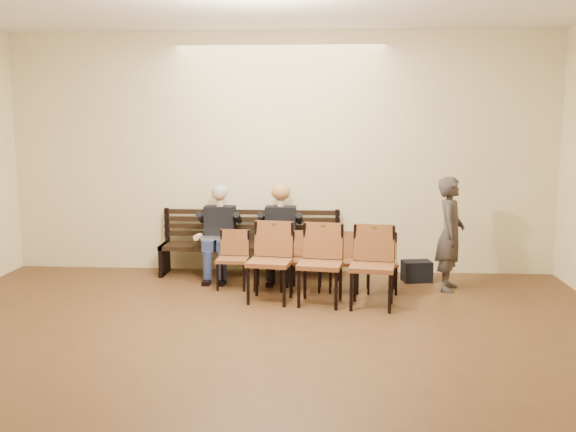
{
  "coord_description": "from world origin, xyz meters",
  "views": [
    {
      "loc": [
        0.75,
        -4.39,
        2.25
      ],
      "look_at": [
        0.18,
        4.05,
        0.97
      ],
      "focal_mm": 40.0,
      "sensor_mm": 36.0,
      "label": 1
    }
  ],
  "objects_px": {
    "water_bottle": "(287,242)",
    "passerby": "(450,225)",
    "bench": "(250,260)",
    "seated_woman": "(280,235)",
    "bag": "(417,271)",
    "chair_row_back": "(320,265)",
    "seated_man": "(219,233)",
    "chair_row_front": "(307,261)",
    "laptop": "(215,239)"
  },
  "relations": [
    {
      "from": "bench",
      "to": "water_bottle",
      "type": "height_order",
      "value": "water_bottle"
    },
    {
      "from": "passerby",
      "to": "bench",
      "type": "bearing_deg",
      "value": 92.93
    },
    {
      "from": "bench",
      "to": "bag",
      "type": "relative_size",
      "value": 6.63
    },
    {
      "from": "laptop",
      "to": "passerby",
      "type": "xyz_separation_m",
      "value": [
        3.2,
        -0.34,
        0.29
      ]
    },
    {
      "from": "bench",
      "to": "chair_row_back",
      "type": "relative_size",
      "value": 1.46
    },
    {
      "from": "bench",
      "to": "water_bottle",
      "type": "relative_size",
      "value": 11.93
    },
    {
      "from": "seated_man",
      "to": "water_bottle",
      "type": "xyz_separation_m",
      "value": [
        1.0,
        -0.21,
        -0.08
      ]
    },
    {
      "from": "seated_man",
      "to": "seated_woman",
      "type": "height_order",
      "value": "seated_man"
    },
    {
      "from": "seated_woman",
      "to": "laptop",
      "type": "bearing_deg",
      "value": -171.43
    },
    {
      "from": "laptop",
      "to": "chair_row_front",
      "type": "xyz_separation_m",
      "value": [
        1.31,
        -0.49,
        -0.19
      ]
    },
    {
      "from": "seated_man",
      "to": "passerby",
      "type": "relative_size",
      "value": 0.74
    },
    {
      "from": "seated_woman",
      "to": "bench",
      "type": "bearing_deg",
      "value": 165.13
    },
    {
      "from": "laptop",
      "to": "chair_row_back",
      "type": "xyz_separation_m",
      "value": [
        1.51,
        -1.15,
        -0.09
      ]
    },
    {
      "from": "laptop",
      "to": "seated_man",
      "type": "bearing_deg",
      "value": 79.25
    },
    {
      "from": "water_bottle",
      "to": "chair_row_front",
      "type": "xyz_separation_m",
      "value": [
        0.28,
        -0.42,
        -0.17
      ]
    },
    {
      "from": "bench",
      "to": "chair_row_back",
      "type": "xyz_separation_m",
      "value": [
        1.04,
        -1.41,
        0.27
      ]
    },
    {
      "from": "chair_row_front",
      "to": "chair_row_back",
      "type": "relative_size",
      "value": 1.34
    },
    {
      "from": "seated_man",
      "to": "passerby",
      "type": "xyz_separation_m",
      "value": [
        3.16,
        -0.48,
        0.22
      ]
    },
    {
      "from": "seated_man",
      "to": "water_bottle",
      "type": "distance_m",
      "value": 1.02
    },
    {
      "from": "seated_man",
      "to": "water_bottle",
      "type": "relative_size",
      "value": 5.91
    },
    {
      "from": "bag",
      "to": "chair_row_back",
      "type": "distance_m",
      "value": 1.84
    },
    {
      "from": "seated_man",
      "to": "laptop",
      "type": "relative_size",
      "value": 3.55
    },
    {
      "from": "bag",
      "to": "chair_row_back",
      "type": "bearing_deg",
      "value": -137.44
    },
    {
      "from": "passerby",
      "to": "chair_row_back",
      "type": "relative_size",
      "value": 0.98
    },
    {
      "from": "water_bottle",
      "to": "bag",
      "type": "distance_m",
      "value": 1.86
    },
    {
      "from": "laptop",
      "to": "bag",
      "type": "xyz_separation_m",
      "value": [
        2.84,
        0.07,
        -0.44
      ]
    },
    {
      "from": "seated_man",
      "to": "seated_woman",
      "type": "relative_size",
      "value": 1.03
    },
    {
      "from": "bench",
      "to": "seated_man",
      "type": "height_order",
      "value": "seated_man"
    },
    {
      "from": "seated_man",
      "to": "chair_row_back",
      "type": "distance_m",
      "value": 1.96
    },
    {
      "from": "laptop",
      "to": "bench",
      "type": "bearing_deg",
      "value": 33.27
    },
    {
      "from": "water_bottle",
      "to": "passerby",
      "type": "relative_size",
      "value": 0.13
    },
    {
      "from": "seated_woman",
      "to": "chair_row_back",
      "type": "distance_m",
      "value": 1.42
    },
    {
      "from": "bag",
      "to": "chair_row_back",
      "type": "xyz_separation_m",
      "value": [
        -1.33,
        -1.22,
        0.35
      ]
    },
    {
      "from": "water_bottle",
      "to": "seated_woman",
      "type": "bearing_deg",
      "value": 119.21
    },
    {
      "from": "seated_man",
      "to": "chair_row_front",
      "type": "xyz_separation_m",
      "value": [
        1.28,
        -0.63,
        -0.25
      ]
    },
    {
      "from": "seated_man",
      "to": "bench",
      "type": "bearing_deg",
      "value": 15.73
    },
    {
      "from": "bench",
      "to": "bag",
      "type": "distance_m",
      "value": 2.38
    },
    {
      "from": "laptop",
      "to": "bag",
      "type": "distance_m",
      "value": 2.87
    },
    {
      "from": "bench",
      "to": "seated_woman",
      "type": "distance_m",
      "value": 0.62
    },
    {
      "from": "passerby",
      "to": "chair_row_back",
      "type": "distance_m",
      "value": 1.91
    },
    {
      "from": "chair_row_back",
      "to": "laptop",
      "type": "bearing_deg",
      "value": 150.77
    },
    {
      "from": "water_bottle",
      "to": "passerby",
      "type": "xyz_separation_m",
      "value": [
        2.17,
        -0.27,
        0.31
      ]
    },
    {
      "from": "seated_woman",
      "to": "bag",
      "type": "relative_size",
      "value": 3.19
    },
    {
      "from": "chair_row_front",
      "to": "seated_man",
      "type": "bearing_deg",
      "value": 155.3
    },
    {
      "from": "water_bottle",
      "to": "chair_row_front",
      "type": "height_order",
      "value": "chair_row_front"
    },
    {
      "from": "water_bottle",
      "to": "bag",
      "type": "relative_size",
      "value": 0.56
    },
    {
      "from": "seated_woman",
      "to": "passerby",
      "type": "height_order",
      "value": "passerby"
    },
    {
      "from": "seated_woman",
      "to": "chair_row_front",
      "type": "bearing_deg",
      "value": -57.54
    },
    {
      "from": "water_bottle",
      "to": "seated_man",
      "type": "bearing_deg",
      "value": 168.08
    },
    {
      "from": "bench",
      "to": "seated_man",
      "type": "relative_size",
      "value": 2.02
    }
  ]
}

